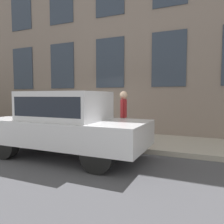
% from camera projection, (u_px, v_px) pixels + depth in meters
% --- Properties ---
extents(ground_plane, '(80.00, 80.00, 0.00)m').
position_uv_depth(ground_plane, '(78.00, 147.00, 7.07)').
color(ground_plane, '#47474C').
extents(sidewalk, '(2.52, 60.00, 0.14)m').
position_uv_depth(sidewalk, '(96.00, 138.00, 8.22)').
color(sidewalk, '#A8A093').
rests_on(sidewalk, ground_plane).
extents(building_facade, '(0.33, 40.00, 7.63)m').
position_uv_depth(building_facade, '(111.00, 44.00, 9.23)').
color(building_facade, gray).
rests_on(building_facade, ground_plane).
extents(fire_hydrant, '(0.31, 0.43, 0.72)m').
position_uv_depth(fire_hydrant, '(101.00, 130.00, 7.23)').
color(fire_hydrant, red).
rests_on(fire_hydrant, sidewalk).
extents(person, '(0.40, 0.26, 1.65)m').
position_uv_depth(person, '(124.00, 111.00, 7.12)').
color(person, '#726651').
rests_on(person, sidewalk).
extents(parked_car_silver_near, '(1.82, 4.38, 1.76)m').
position_uv_depth(parked_car_silver_near, '(66.00, 121.00, 5.84)').
color(parked_car_silver_near, black).
rests_on(parked_car_silver_near, ground_plane).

